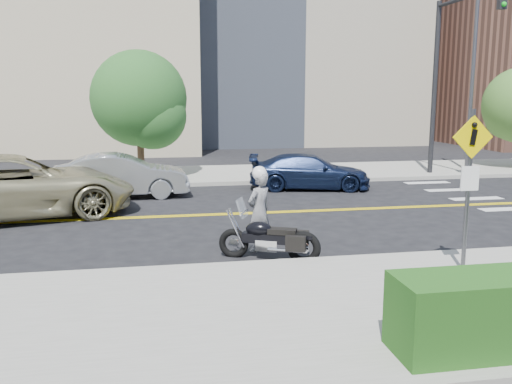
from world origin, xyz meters
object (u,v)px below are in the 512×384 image
Objects in this scene: motorcycle at (269,230)px; suv at (16,186)px; pedestrian_sign at (470,175)px; parked_car_silver at (121,176)px; motorcyclist at (259,209)px; parked_car_blue at (309,172)px.

suv reaches higher than motorcycle.
parked_car_silver is (-6.83, 9.55, -1.22)m from pedestrian_sign.
motorcyclist is at bearing 144.24° from pedestrian_sign.
motorcyclist is at bearing 120.96° from motorcycle.
motorcyclist reaches higher than parked_car_blue.
parked_car_blue is at bearing 91.85° from motorcycle.
parked_car_silver reaches higher than parked_car_blue.
pedestrian_sign is 4.35m from motorcyclist.
motorcyclist reaches higher than suv.
motorcyclist is 0.72m from motorcycle.
motorcycle is at bearing -158.30° from parked_car_silver.
pedestrian_sign is 11.80m from parked_car_silver.
pedestrian_sign is at bearing -147.06° from parked_car_silver.
suv is 1.44× the size of parked_car_silver.
parked_car_silver is at bearing -100.32° from motorcyclist.
motorcycle is at bearing 170.55° from parked_car_blue.
motorcycle is 8.00m from suv.
motorcyclist is 7.86m from parked_car_silver.
parked_car_blue is (6.68, 0.53, -0.10)m from parked_car_silver.
parked_car_blue is at bearing -88.09° from parked_car_silver.
parked_car_blue is at bearing -87.18° from suv.
motorcyclist is 0.42× the size of parked_car_silver.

